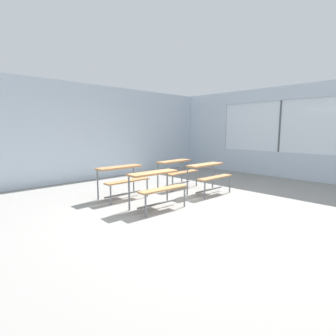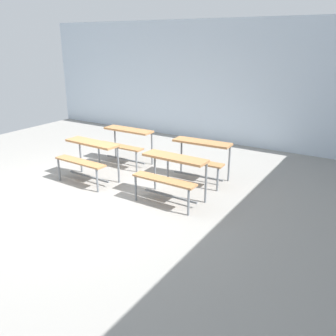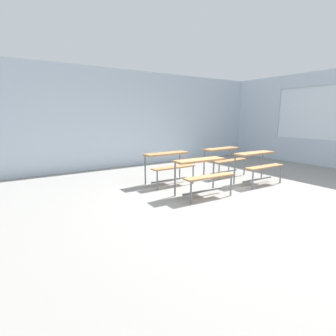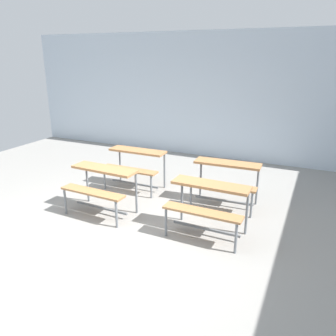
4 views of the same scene
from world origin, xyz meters
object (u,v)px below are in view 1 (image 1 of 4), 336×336
(desk_bench_r0c0, at_px, (157,181))
(desk_bench_r1c0, at_px, (122,174))
(desk_bench_r1c1, at_px, (177,167))
(desk_bench_r0c1, at_px, (208,171))

(desk_bench_r0c0, xyz_separation_m, desk_bench_r1c0, (-0.05, 1.16, 0.00))
(desk_bench_r1c1, bearing_deg, desk_bench_r0c0, -149.64)
(desk_bench_r0c0, bearing_deg, desk_bench_r1c1, 35.47)
(desk_bench_r1c0, height_order, desk_bench_r1c1, same)
(desk_bench_r0c0, relative_size, desk_bench_r1c1, 1.00)
(desk_bench_r1c1, bearing_deg, desk_bench_r0c1, -90.13)
(desk_bench_r0c1, xyz_separation_m, desk_bench_r1c1, (-0.04, 1.06, 0.00))
(desk_bench_r1c0, bearing_deg, desk_bench_r0c1, -31.37)
(desk_bench_r1c0, xyz_separation_m, desk_bench_r1c1, (1.77, -0.05, 0.00))
(desk_bench_r0c0, xyz_separation_m, desk_bench_r0c1, (1.76, 0.05, 0.00))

